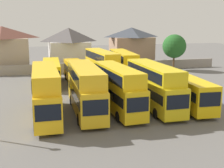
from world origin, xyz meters
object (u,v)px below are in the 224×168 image
at_px(bus_7, 76,71).
at_px(bus_5, 186,90).
at_px(bus_1, 45,90).
at_px(bus_6, 51,71).
at_px(bus_3, 118,87).
at_px(tree_left_of_lot, 174,46).
at_px(bus_8, 102,65).
at_px(bus_9, 124,65).
at_px(house_terrace_right, 131,46).
at_px(house_terrace_left, 3,48).
at_px(bus_4, 154,84).
at_px(house_terrace_centre, 69,47).
at_px(bus_2, 85,87).

bearing_deg(bus_7, bus_5, 30.19).
height_order(bus_1, bus_6, bus_1).
relative_size(bus_3, bus_7, 1.07).
relative_size(bus_1, tree_left_of_lot, 1.65).
bearing_deg(bus_7, bus_8, 90.47).
relative_size(bus_7, bus_8, 0.86).
bearing_deg(bus_1, bus_5, 90.48).
distance_m(bus_1, bus_9, 20.91).
distance_m(bus_5, house_terrace_right, 34.65).
height_order(house_terrace_left, house_terrace_right, house_terrace_left).
distance_m(bus_7, bus_9, 7.78).
height_order(bus_1, bus_9, bus_1).
bearing_deg(bus_6, bus_8, 92.55).
xyz_separation_m(house_terrace_right, tree_left_of_lot, (5.53, -9.88, 0.55)).
relative_size(bus_4, bus_5, 1.06).
bearing_deg(bus_6, house_terrace_left, -149.75).
xyz_separation_m(bus_5, tree_left_of_lot, (10.48, 24.35, 2.75)).
relative_size(bus_4, bus_8, 0.97).
xyz_separation_m(bus_9, house_terrace_left, (-19.59, 16.16, 1.69)).
xyz_separation_m(bus_3, bus_6, (-5.91, 16.35, -0.75)).
distance_m(bus_1, bus_6, 16.68).
bearing_deg(house_terrace_right, bus_7, -130.26).
bearing_deg(house_terrace_right, bus_1, -120.89).
relative_size(bus_1, bus_3, 1.05).
bearing_deg(bus_8, house_terrace_centre, -173.12).
bearing_deg(tree_left_of_lot, bus_6, -162.54).
height_order(bus_6, house_terrace_centre, house_terrace_centre).
bearing_deg(bus_9, bus_5, 12.19).
distance_m(bus_7, tree_left_of_lot, 22.18).
relative_size(bus_7, tree_left_of_lot, 1.47).
xyz_separation_m(bus_9, house_terrace_right, (7.28, 17.81, 1.48)).
distance_m(bus_6, house_terrace_centre, 17.30).
bearing_deg(bus_1, bus_3, 92.66).
relative_size(bus_6, tree_left_of_lot, 1.67).
bearing_deg(tree_left_of_lot, house_terrace_centre, 155.65).
distance_m(bus_1, house_terrace_right, 39.76).
height_order(bus_4, bus_8, bus_8).
bearing_deg(house_terrace_centre, bus_5, -74.73).
xyz_separation_m(bus_7, bus_8, (4.18, 0.12, 0.89)).
height_order(bus_6, tree_left_of_lot, tree_left_of_lot).
relative_size(bus_2, bus_8, 1.00).
bearing_deg(bus_1, bus_8, 150.84).
xyz_separation_m(bus_1, tree_left_of_lot, (25.93, 24.22, 1.87)).
relative_size(bus_9, house_terrace_right, 1.31).
height_order(bus_1, bus_2, bus_1).
relative_size(bus_8, house_terrace_right, 1.33).
height_order(bus_3, bus_5, bus_3).
relative_size(bus_1, house_terrace_left, 1.15).
relative_size(bus_4, tree_left_of_lot, 1.65).
xyz_separation_m(bus_3, house_terrace_right, (12.85, 33.88, 1.42)).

